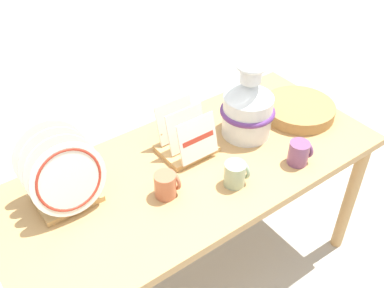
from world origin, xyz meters
TOP-DOWN VIEW (x-y plane):
  - ground_plane at (0.00, 0.00)m, footprint 14.00×14.00m
  - display_table at (0.00, 0.00)m, footprint 1.50×0.67m
  - ceramic_vase at (0.30, 0.04)m, footprint 0.22×0.22m
  - dish_rack_round_plates at (-0.45, 0.11)m, footprint 0.25×0.22m
  - dish_rack_square_plates at (0.04, 0.09)m, footprint 0.21×0.19m
  - wicker_charger_stack at (0.58, 0.00)m, footprint 0.31×0.31m
  - mug_plum_glaze at (0.34, -0.22)m, footprint 0.08×0.08m
  - mug_terracotta_glaze at (-0.16, -0.07)m, footprint 0.08×0.08m
  - mug_sage_glaze at (0.07, -0.17)m, footprint 0.08×0.08m

SIDE VIEW (x-z plane):
  - ground_plane at x=0.00m, z-range 0.00..0.00m
  - display_table at x=0.00m, z-range 0.26..0.95m
  - wicker_charger_stack at x=0.58m, z-range 0.69..0.74m
  - mug_plum_glaze at x=0.34m, z-range 0.69..0.78m
  - mug_terracotta_glaze at x=-0.16m, z-range 0.69..0.78m
  - mug_sage_glaze at x=0.07m, z-range 0.69..0.78m
  - dish_rack_square_plates at x=0.04m, z-range 0.65..0.84m
  - dish_rack_round_plates at x=-0.45m, z-range 0.67..0.94m
  - ceramic_vase at x=0.30m, z-range 0.66..0.99m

